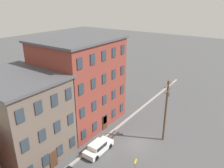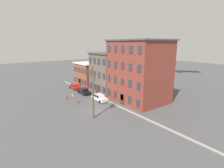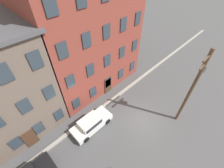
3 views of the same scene
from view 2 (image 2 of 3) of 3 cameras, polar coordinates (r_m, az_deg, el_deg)
The scene contains 11 objects.
ground_plane at distance 34.55m, azimuth -4.96°, elevation -8.37°, with size 200.00×200.00×0.00m, color #4C4C4F.
kerb_strip at distance 36.88m, azimuth 1.07°, elevation -6.76°, with size 56.00×0.36×0.16m, color #9E998E.
apartment_corner at distance 55.42m, azimuth -5.76°, elevation 3.56°, with size 8.89×10.67×6.84m.
apartment_midblock at distance 47.08m, azimuth 0.78°, elevation 4.06°, with size 8.91×11.38×10.33m.
apartment_far at distance 38.78m, azimuth 8.73°, elevation 4.26°, with size 12.38×9.69×13.45m.
car_red at distance 50.32m, azimuth -12.03°, elevation -0.79°, with size 4.40×1.92×1.43m.
car_black at distance 45.18m, azimuth -9.15°, elevation -2.26°, with size 4.40×1.92×1.43m.
car_white at distance 39.52m, azimuth -4.09°, elevation -4.39°, with size 4.40×1.92×1.43m.
caution_sign at distance 37.41m, azimuth -12.71°, elevation -4.20°, with size 0.88×0.08×2.55m.
utility_pole at distance 29.31m, azimuth -6.22°, elevation -2.00°, with size 2.40×0.44×8.95m.
fire_hydrant at distance 41.49m, azimuth -14.45°, elevation -4.31°, with size 0.24×0.34×0.96m.
Camera 2 is at (27.60, -16.46, 12.70)m, focal length 28.00 mm.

